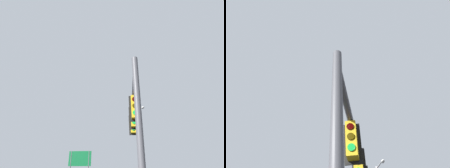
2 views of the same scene
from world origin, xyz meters
TOP-DOWN VIEW (x-y plane):
  - signal_pole_near at (-3.86, -5.61)m, footprint 6.35×1.21m

SIDE VIEW (x-z plane):
  - signal_pole_near at x=-3.86m, z-range 1.32..7.08m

